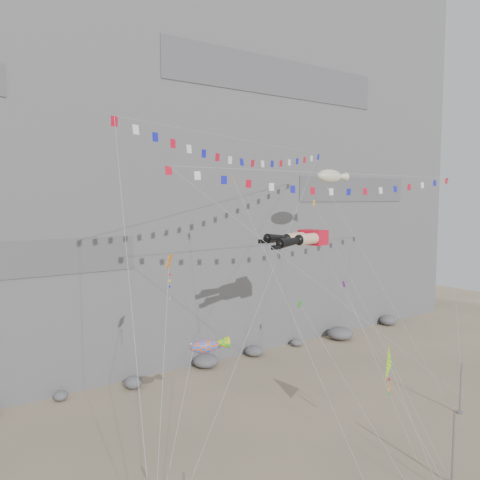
# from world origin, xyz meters

# --- Properties ---
(ground) EXTENTS (120.00, 120.00, 0.00)m
(ground) POSITION_xyz_m (0.00, 0.00, 0.00)
(ground) COLOR gray
(ground) RESTS_ON ground
(cliff) EXTENTS (80.00, 28.00, 50.00)m
(cliff) POSITION_xyz_m (0.00, 32.00, 25.00)
(cliff) COLOR slate
(cliff) RESTS_ON ground
(talus_boulders) EXTENTS (60.00, 3.00, 1.20)m
(talus_boulders) POSITION_xyz_m (0.00, 17.00, 0.60)
(talus_boulders) COLOR #5C5C61
(talus_boulders) RESTS_ON ground
(anchor_pole_center) EXTENTS (0.12, 0.12, 4.40)m
(anchor_pole_center) POSITION_xyz_m (2.56, -7.97, 2.20)
(anchor_pole_center) COLOR gray
(anchor_pole_center) RESTS_ON ground
(anchor_pole_right) EXTENTS (0.12, 0.12, 4.13)m
(anchor_pole_right) POSITION_xyz_m (11.64, -3.01, 2.07)
(anchor_pole_right) COLOR gray
(anchor_pole_right) RESTS_ON ground
(legs_kite) EXTENTS (7.00, 15.34, 19.78)m
(legs_kite) POSITION_xyz_m (1.84, 5.06, 13.74)
(legs_kite) COLOR red
(legs_kite) RESTS_ON ground
(flag_banner_upper) EXTENTS (25.42, 16.76, 27.54)m
(flag_banner_upper) POSITION_xyz_m (-1.71, 7.27, 21.34)
(flag_banner_upper) COLOR red
(flag_banner_upper) RESTS_ON ground
(flag_banner_lower) EXTENTS (30.54, 6.18, 21.84)m
(flag_banner_lower) POSITION_xyz_m (5.15, 4.00, 18.91)
(flag_banner_lower) COLOR red
(flag_banner_lower) RESTS_ON ground
(harlequin_kite) EXTENTS (6.20, 9.74, 16.46)m
(harlequin_kite) POSITION_xyz_m (-10.23, 3.46, 13.00)
(harlequin_kite) COLOR red
(harlequin_kite) RESTS_ON ground
(fish_windsock) EXTENTS (8.12, 7.05, 11.66)m
(fish_windsock) POSITION_xyz_m (-8.56, 2.06, 7.71)
(fish_windsock) COLOR #EB4B0C
(fish_windsock) RESTS_ON ground
(delta_kite) EXTENTS (2.50, 4.87, 8.03)m
(delta_kite) POSITION_xyz_m (1.93, -3.81, 6.16)
(delta_kite) COLOR yellow
(delta_kite) RESTS_ON ground
(blimp_windsock) EXTENTS (4.74, 12.37, 22.33)m
(blimp_windsock) POSITION_xyz_m (9.37, 9.52, 18.98)
(blimp_windsock) COLOR beige
(blimp_windsock) RESTS_ON ground
(small_kite_a) EXTENTS (1.65, 13.42, 22.37)m
(small_kite_a) POSITION_xyz_m (-2.55, 7.62, 18.04)
(small_kite_a) COLOR orange
(small_kite_a) RESTS_ON ground
(small_kite_b) EXTENTS (3.25, 9.80, 13.71)m
(small_kite_b) POSITION_xyz_m (5.66, 3.79, 9.73)
(small_kite_b) COLOR purple
(small_kite_b) RESTS_ON ground
(small_kite_c) EXTENTS (0.97, 9.93, 13.00)m
(small_kite_c) POSITION_xyz_m (0.24, 2.98, 8.89)
(small_kite_c) COLOR #1EA619
(small_kite_c) RESTS_ON ground
(small_kite_d) EXTENTS (4.63, 17.15, 23.62)m
(small_kite_d) POSITION_xyz_m (7.32, 9.15, 16.16)
(small_kite_d) COLOR #FEAE15
(small_kite_d) RESTS_ON ground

